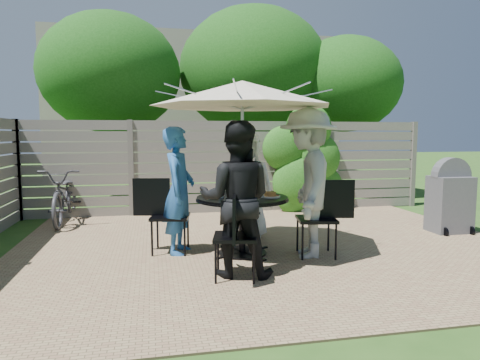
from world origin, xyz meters
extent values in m
plane|color=#284E18|center=(0.00, 0.00, 0.00)|extent=(60.00, 60.00, 0.00)
cube|color=#9C835A|center=(0.00, 0.50, 0.01)|extent=(7.00, 6.00, 0.02)
cube|color=gray|center=(0.00, 3.00, 0.93)|extent=(8.00, 0.10, 1.85)
ellipsoid|color=#195613|center=(1.40, 2.85, 0.90)|extent=(1.20, 0.70, 1.80)
cube|color=gray|center=(0.00, 12.00, 2.50)|extent=(10.00, 6.00, 5.00)
ellipsoid|color=#154610|center=(-2.50, 5.00, 2.97)|extent=(3.20, 3.20, 2.72)
ellipsoid|color=#154610|center=(1.00, 5.50, 3.18)|extent=(3.80, 3.80, 3.23)
ellipsoid|color=#154610|center=(3.20, 4.80, 2.83)|extent=(2.80, 2.80, 2.38)
cylinder|color=black|center=(-0.47, -0.06, 0.75)|extent=(1.46, 1.46, 0.03)
cylinder|color=black|center=(-0.47, -0.06, 0.38)|extent=(0.08, 0.08, 0.75)
cylinder|color=black|center=(-0.47, -0.06, 0.02)|extent=(0.63, 0.63, 0.04)
cylinder|color=silver|center=(-0.47, -0.06, 1.06)|extent=(0.04, 0.04, 2.12)
cone|color=beige|center=(-0.47, -0.06, 2.08)|extent=(2.87, 2.87, 0.32)
cube|color=black|center=(-0.20, 0.86, 0.41)|extent=(0.50, 0.50, 0.03)
cube|color=black|center=(-0.15, 1.05, 0.63)|extent=(0.13, 0.40, 0.41)
imported|color=white|center=(-0.23, 0.74, 0.81)|extent=(0.90, 0.72, 1.62)
cube|color=black|center=(-1.38, 0.22, 0.49)|extent=(0.56, 0.56, 0.04)
cube|color=black|center=(-1.62, 0.26, 0.75)|extent=(0.48, 0.12, 0.49)
imported|color=#255BA0|center=(-1.27, 0.18, 0.83)|extent=(0.56, 0.70, 1.67)
cube|color=black|center=(-0.74, -0.97, 0.47)|extent=(0.55, 0.55, 0.04)
cube|color=black|center=(-0.79, -1.19, 0.72)|extent=(0.13, 0.45, 0.47)
imported|color=black|center=(-0.71, -0.85, 0.86)|extent=(0.98, 0.86, 1.72)
cube|color=black|center=(0.44, -0.33, 0.49)|extent=(0.56, 0.56, 0.04)
cube|color=black|center=(0.67, -0.37, 0.75)|extent=(0.48, 0.12, 0.49)
imported|color=#ADAEA9|center=(0.32, -0.29, 0.95)|extent=(1.03, 1.38, 1.90)
cylinder|color=white|center=(-0.37, 0.29, 0.78)|extent=(0.26, 0.26, 0.01)
cylinder|color=#A96B31|center=(-0.37, 0.29, 0.81)|extent=(0.15, 0.15, 0.05)
cylinder|color=white|center=(-0.82, 0.05, 0.78)|extent=(0.26, 0.26, 0.01)
cylinder|color=#A96B31|center=(-0.82, 0.05, 0.81)|extent=(0.15, 0.15, 0.05)
cylinder|color=white|center=(-0.57, -0.40, 0.78)|extent=(0.26, 0.26, 0.01)
cylinder|color=#A96B31|center=(-0.57, -0.40, 0.81)|extent=(0.15, 0.15, 0.05)
cylinder|color=white|center=(-0.13, -0.16, 0.78)|extent=(0.26, 0.26, 0.01)
cylinder|color=#A96B31|center=(-0.13, -0.16, 0.81)|extent=(0.15, 0.15, 0.05)
cylinder|color=silver|center=(-0.75, -0.08, 0.84)|extent=(0.07, 0.07, 0.14)
cylinder|color=silver|center=(-0.44, -0.33, 0.84)|extent=(0.07, 0.07, 0.14)
cylinder|color=silver|center=(-0.19, -0.03, 0.84)|extent=(0.07, 0.07, 0.14)
cylinder|color=#59280C|center=(-0.51, 0.01, 0.85)|extent=(0.09, 0.09, 0.16)
cylinder|color=#C6B293|center=(-0.31, 0.13, 0.83)|extent=(0.08, 0.08, 0.12)
imported|color=#333338|center=(-3.12, 2.60, 0.49)|extent=(0.65, 1.87, 0.98)
cube|color=#505055|center=(3.03, 0.52, 0.45)|extent=(0.60, 0.47, 0.91)
cylinder|color=#505055|center=(3.03, 0.52, 0.91)|extent=(0.60, 0.20, 0.60)
camera|label=1|loc=(-1.60, -5.39, 1.56)|focal=32.00mm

